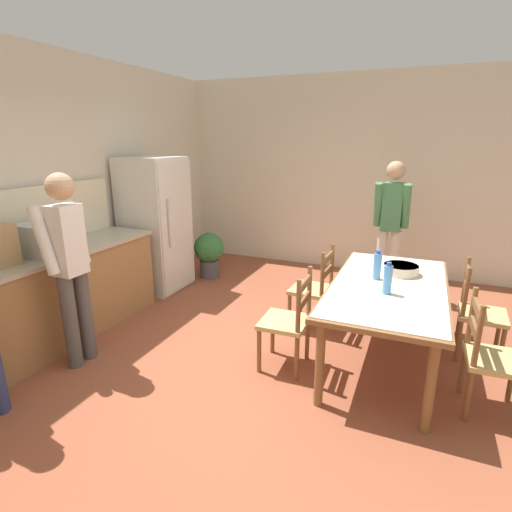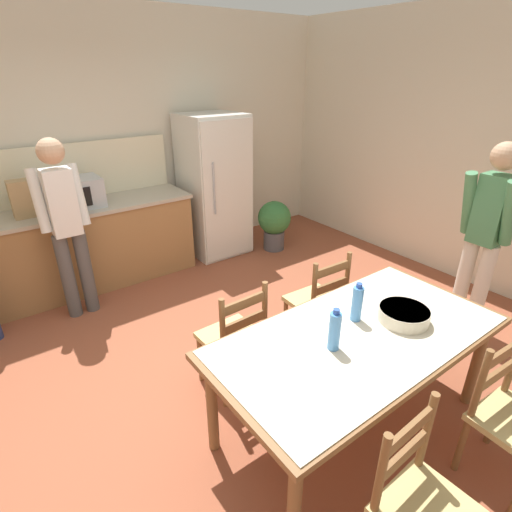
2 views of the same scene
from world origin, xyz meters
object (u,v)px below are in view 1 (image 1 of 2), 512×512
chair_side_near_right (478,313)px  chair_side_near_left (490,358)px  chair_side_far_right (314,289)px  person_by_table (391,222)px  potted_plant (209,252)px  bottle_near_centre (388,279)px  microwave (48,237)px  paper_bag (0,246)px  chair_side_far_left (289,321)px  refrigerator (156,225)px  dining_table (388,292)px  serving_bowl (401,269)px  person_at_counter (69,261)px  bottle_off_centre (377,266)px

chair_side_near_right → chair_side_near_left: size_ratio=1.00×
chair_side_near_left → chair_side_far_right: same height
person_by_table → potted_plant: person_by_table is taller
chair_side_near_left → potted_plant: (1.88, 3.40, -0.06)m
bottle_near_centre → chair_side_near_right: (0.67, -0.78, -0.44)m
chair_side_near_right → person_by_table: size_ratio=0.53×
microwave → bottle_near_centre: microwave is taller
microwave → paper_bag: (-0.47, -0.01, 0.03)m
chair_side_near_left → chair_side_far_left: (0.01, 1.55, 0.00)m
microwave → refrigerator: bearing=-0.7°
dining_table → chair_side_far_left: size_ratio=2.10×
chair_side_near_left → person_by_table: size_ratio=0.53×
serving_bowl → chair_side_near_left: (-0.77, -0.70, -0.36)m
serving_bowl → chair_side_far_right: chair_side_far_right is taller
chair_side_near_right → chair_side_far_left: 1.77m
chair_side_near_right → bottle_near_centre: bearing=134.3°
microwave → potted_plant: bearing=-11.1°
paper_bag → person_at_counter: bearing=-65.8°
person_by_table → microwave: bearing=-46.6°
dining_table → refrigerator: bearing=75.3°
chair_side_near_right → chair_side_far_left: same height
serving_bowl → chair_side_far_left: bearing=131.8°
microwave → chair_side_far_left: microwave is taller
bottle_near_centre → chair_side_near_left: bearing=-104.1°
refrigerator → potted_plant: (0.64, -0.43, -0.50)m
refrigerator → chair_side_far_right: bearing=-99.3°
refrigerator → bottle_off_centre: bearing=-103.5°
serving_bowl → person_at_counter: bearing=118.3°
person_at_counter → person_by_table: bearing=-129.8°
refrigerator → chair_side_far_right: refrigerator is taller
paper_bag → bottle_off_centre: paper_bag is taller
microwave → dining_table: bearing=-74.7°
bottle_near_centre → person_by_table: 2.04m
dining_table → person_at_counter: (-1.08, 2.56, 0.29)m
serving_bowl → chair_side_far_left: chair_side_far_left is taller
chair_side_far_right → potted_plant: chair_side_far_right is taller
refrigerator → potted_plant: size_ratio=2.64×
bottle_near_centre → chair_side_far_right: 1.11m
paper_bag → person_at_counter: size_ratio=0.21×
bottle_off_centre → chair_side_far_left: (-0.52, 0.66, -0.44)m
chair_side_near_right → chair_side_far_right: bearing=93.5°
dining_table → potted_plant: (1.45, 2.63, -0.29)m
bottle_off_centre → person_at_counter: size_ratio=0.16×
bottle_near_centre → potted_plant: 3.16m
chair_side_near_right → potted_plant: chair_side_near_right is taller
serving_bowl → chair_side_near_left: 1.10m
potted_plant → person_at_counter: bearing=-178.4°
microwave → bottle_near_centre: bearing=-78.9°
microwave → chair_side_far_right: size_ratio=0.55×
bottle_near_centre → chair_side_far_right: bottle_near_centre is taller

